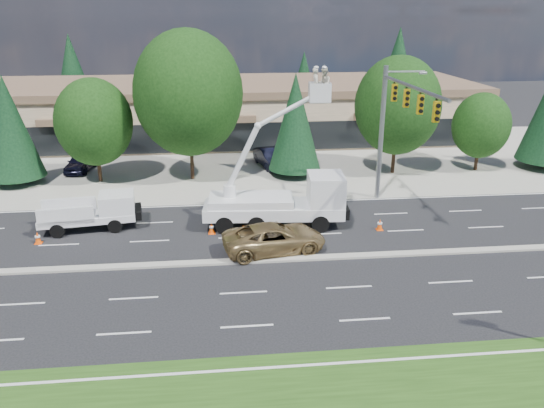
{
  "coord_description": "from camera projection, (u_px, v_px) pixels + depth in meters",
  "views": [
    {
      "loc": [
        -0.9,
        -24.89,
        12.31
      ],
      "look_at": [
        1.88,
        2.08,
        2.4
      ],
      "focal_mm": 35.0,
      "sensor_mm": 36.0,
      "label": 1
    }
  ],
  "objects": [
    {
      "name": "traffic_cone_d",
      "position": [
        380.0,
        225.0,
        31.52
      ],
      "size": [
        0.4,
        0.4,
        0.7
      ],
      "color": "#FF4F08",
      "rests_on": "ground"
    },
    {
      "name": "ground",
      "position": [
        240.0,
        262.0,
        27.56
      ],
      "size": [
        140.0,
        140.0,
        0.0
      ],
      "primitive_type": "plane",
      "color": "black",
      "rests_on": "ground"
    },
    {
      "name": "parked_car_west",
      "position": [
        81.0,
        162.0,
        43.07
      ],
      "size": [
        2.16,
        4.44,
        1.46
      ],
      "primitive_type": "imported",
      "rotation": [
        0.0,
        0.0,
        -0.1
      ],
      "color": "black",
      "rests_on": "ground"
    },
    {
      "name": "tree_back_d",
      "position": [
        398.0,
        67.0,
        66.99
      ],
      "size": [
        5.33,
        5.33,
        10.5
      ],
      "color": "#332114",
      "rests_on": "ground"
    },
    {
      "name": "tree_back_c",
      "position": [
        304.0,
        80.0,
        66.37
      ],
      "size": [
        3.86,
        3.86,
        7.61
      ],
      "color": "#332114",
      "rests_on": "ground"
    },
    {
      "name": "minivan",
      "position": [
        274.0,
        238.0,
        28.57
      ],
      "size": [
        5.92,
        3.51,
        1.54
      ],
      "primitive_type": "imported",
      "rotation": [
        0.0,
        0.0,
        1.75
      ],
      "color": "#9A7D4A",
      "rests_on": "ground"
    },
    {
      "name": "tree_front_f",
      "position": [
        398.0,
        106.0,
        40.98
      ],
      "size": [
        6.65,
        6.65,
        9.23
      ],
      "color": "#332114",
      "rests_on": "ground"
    },
    {
      "name": "tree_front_b",
      "position": [
        10.0,
        127.0,
        38.55
      ],
      "size": [
        4.11,
        4.11,
        8.09
      ],
      "color": "#332114",
      "rests_on": "ground"
    },
    {
      "name": "tree_front_c",
      "position": [
        94.0,
        122.0,
        39.04
      ],
      "size": [
        5.64,
        5.64,
        7.83
      ],
      "color": "#332114",
      "rests_on": "ground"
    },
    {
      "name": "tree_back_b",
      "position": [
        191.0,
        73.0,
        64.65
      ],
      "size": [
        4.87,
        4.87,
        9.6
      ],
      "color": "#332114",
      "rests_on": "ground"
    },
    {
      "name": "signal_mast",
      "position": [
        394.0,
        117.0,
        33.03
      ],
      "size": [
        2.76,
        10.16,
        9.0
      ],
      "color": "gray",
      "rests_on": "ground"
    },
    {
      "name": "utility_pickup",
      "position": [
        95.0,
        215.0,
        31.56
      ],
      "size": [
        5.7,
        2.72,
        2.1
      ],
      "rotation": [
        0.0,
        0.0,
        0.13
      ],
      "color": "white",
      "rests_on": "ground"
    },
    {
      "name": "tree_back_a",
      "position": [
        72.0,
        73.0,
        63.26
      ],
      "size": [
        4.99,
        4.99,
        9.84
      ],
      "color": "#332114",
      "rests_on": "ground"
    },
    {
      "name": "road_median",
      "position": [
        240.0,
        261.0,
        27.54
      ],
      "size": [
        120.0,
        0.55,
        0.12
      ],
      "primitive_type": "cube",
      "color": "#9B998D",
      "rests_on": "ground"
    },
    {
      "name": "traffic_cone_a",
      "position": [
        38.0,
        238.0,
        29.67
      ],
      "size": [
        0.4,
        0.4,
        0.7
      ],
      "color": "#FF4F08",
      "rests_on": "ground"
    },
    {
      "name": "parked_car_east",
      "position": [
        270.0,
        158.0,
        44.19
      ],
      "size": [
        2.67,
        4.92,
        1.54
      ],
      "primitive_type": "imported",
      "rotation": [
        0.0,
        0.0,
        0.23
      ],
      "color": "black",
      "rests_on": "ground"
    },
    {
      "name": "concrete_apron",
      "position": [
        230.0,
        160.0,
        46.25
      ],
      "size": [
        140.0,
        22.0,
        0.01
      ],
      "primitive_type": "cube",
      "color": "#9B998D",
      "rests_on": "ground"
    },
    {
      "name": "traffic_cone_c",
      "position": [
        243.0,
        231.0,
        30.62
      ],
      "size": [
        0.4,
        0.4,
        0.7
      ],
      "color": "#FF4F08",
      "rests_on": "ground"
    },
    {
      "name": "tree_front_g",
      "position": [
        481.0,
        126.0,
        42.24
      ],
      "size": [
        4.55,
        4.55,
        6.31
      ],
      "color": "#332114",
      "rests_on": "ground"
    },
    {
      "name": "bucket_truck",
      "position": [
        287.0,
        194.0,
        31.62
      ],
      "size": [
        8.51,
        3.21,
        9.46
      ],
      "rotation": [
        0.0,
        0.0,
        -0.07
      ],
      "color": "white",
      "rests_on": "ground"
    },
    {
      "name": "tree_front_e",
      "position": [
        295.0,
        122.0,
        40.59
      ],
      "size": [
        4.06,
        4.06,
        8.0
      ],
      "color": "#332114",
      "rests_on": "ground"
    },
    {
      "name": "tree_front_d",
      "position": [
        188.0,
        93.0,
        39.03
      ],
      "size": [
        8.09,
        8.09,
        11.23
      ],
      "color": "#332114",
      "rests_on": "ground"
    },
    {
      "name": "strip_mall",
      "position": [
        226.0,
        108.0,
        54.6
      ],
      "size": [
        50.4,
        15.4,
        5.5
      ],
      "color": "tan",
      "rests_on": "ground"
    },
    {
      "name": "traffic_cone_b",
      "position": [
        212.0,
        228.0,
        31.01
      ],
      "size": [
        0.4,
        0.4,
        0.7
      ],
      "color": "#FF4F08",
      "rests_on": "ground"
    }
  ]
}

